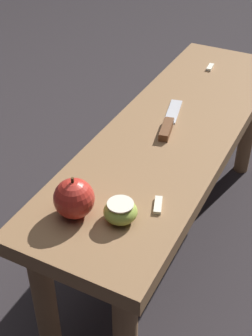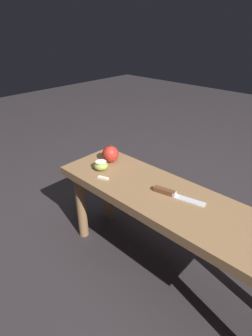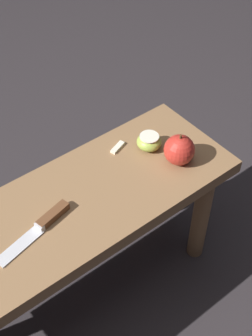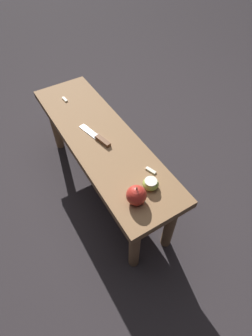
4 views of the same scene
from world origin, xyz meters
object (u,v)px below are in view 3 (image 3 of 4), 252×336
at_px(wooden_bench, 40,242).
at_px(knife, 44,223).
at_px(apple_whole, 179,150).
at_px(apple_cut, 149,142).

height_order(wooden_bench, knife, knife).
relative_size(wooden_bench, knife, 5.04).
distance_m(wooden_bench, apple_whole, 0.44).
bearing_deg(apple_cut, knife, -171.97).
xyz_separation_m(apple_whole, apple_cut, (-0.03, 0.09, -0.02)).
xyz_separation_m(wooden_bench, apple_cut, (0.39, 0.04, 0.10)).
bearing_deg(wooden_bench, apple_cut, 5.63).
bearing_deg(knife, apple_whole, 161.95).
distance_m(wooden_bench, knife, 0.08).
bearing_deg(knife, wooden_bench, -59.29).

